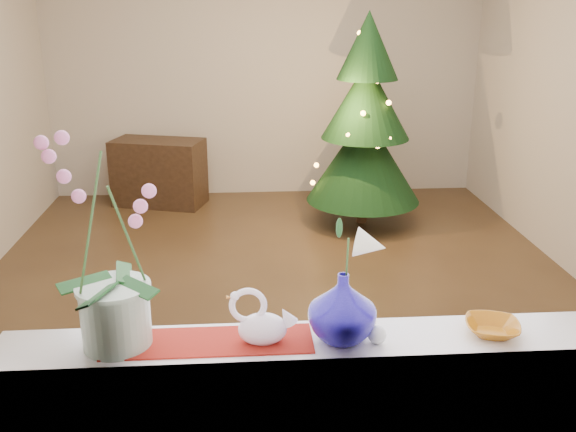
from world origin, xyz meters
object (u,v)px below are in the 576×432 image
object	(u,v)px
xmas_tree	(365,121)
swan	(262,317)
blue_vase	(343,302)
side_table	(159,172)
paperweight	(377,335)
amber_dish	(492,329)
orchid_pot	(109,244)

from	to	relation	value
xmas_tree	swan	bearing A→B (deg)	-105.58
swan	xmas_tree	world-z (taller)	xmas_tree
swan	blue_vase	distance (m)	0.27
xmas_tree	side_table	bearing A→B (deg)	160.15
paperweight	amber_dish	xyz separation A→B (m)	(0.41, 0.03, -0.01)
swan	side_table	size ratio (longest dim) A/B	0.25
amber_dish	orchid_pot	bearing A→B (deg)	179.23
swan	blue_vase	xyz separation A→B (m)	(0.27, 0.01, 0.04)
paperweight	xmas_tree	size ratio (longest dim) A/B	0.03
orchid_pot	side_table	world-z (taller)	orchid_pot
orchid_pot	swan	size ratio (longest dim) A/B	3.19
amber_dish	xmas_tree	xyz separation A→B (m)	(0.27, 3.80, 0.03)
swan	side_table	distance (m)	4.66
orchid_pot	amber_dish	bearing A→B (deg)	-0.77
blue_vase	side_table	bearing A→B (deg)	104.67
blue_vase	amber_dish	xyz separation A→B (m)	(0.52, -0.00, -0.12)
blue_vase	paperweight	size ratio (longest dim) A/B	4.40
swan	amber_dish	distance (m)	0.79
orchid_pot	amber_dish	world-z (taller)	orchid_pot
xmas_tree	paperweight	bearing A→B (deg)	-100.05
orchid_pot	xmas_tree	world-z (taller)	xmas_tree
orchid_pot	amber_dish	xyz separation A→B (m)	(1.27, -0.02, -0.34)
side_table	blue_vase	bearing A→B (deg)	-59.30
blue_vase	side_table	distance (m)	4.72
xmas_tree	side_table	xyz separation A→B (m)	(-1.98, 0.71, -0.63)
orchid_pot	swan	bearing A→B (deg)	-2.65
blue_vase	side_table	xyz separation A→B (m)	(-1.18, 4.52, -0.72)
swan	xmas_tree	xyz separation A→B (m)	(1.06, 3.81, -0.05)
orchid_pot	paperweight	distance (m)	0.93
blue_vase	amber_dish	bearing A→B (deg)	-0.08
paperweight	amber_dish	distance (m)	0.41
orchid_pot	side_table	xyz separation A→B (m)	(-0.43, 4.50, -0.94)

